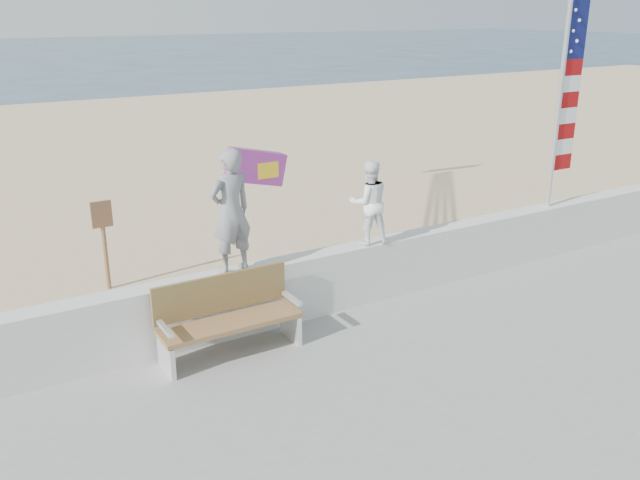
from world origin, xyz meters
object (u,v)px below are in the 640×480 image
Objects in this scene: adult at (231,211)px; flag at (565,94)px; child at (369,203)px; bench at (227,315)px.

adult is 6.18m from flag.
adult is 1.32× the size of child.
child is 4.14m from flag.
bench is (-2.45, -0.45, -1.01)m from child.
child is at bearing 10.49° from bench.
flag is at bearing -164.92° from child.
child is 0.68× the size of bench.
adult is 1.32m from bench.
child is at bearing 169.49° from adult.
adult is 2.16m from child.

